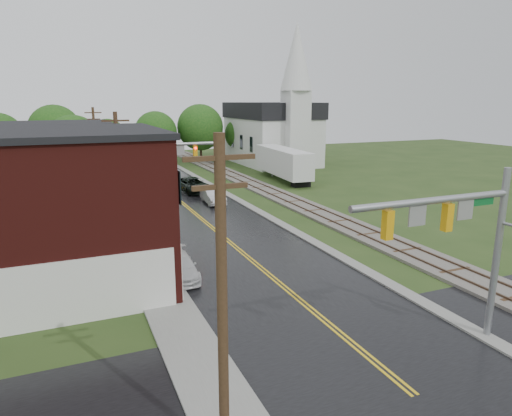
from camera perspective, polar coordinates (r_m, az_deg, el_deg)
ground at (r=17.50m, az=19.32°, el=-21.33°), size 160.00×160.00×0.00m
main_road at (r=42.73m, az=-8.47°, el=0.01°), size 10.00×90.00×0.02m
cross_road at (r=18.75m, az=15.03°, el=-18.47°), size 60.00×9.00×0.02m
curb_right at (r=48.93m, az=-3.84°, el=1.82°), size 0.80×70.00×0.12m
sidewalk_left at (r=36.87m, az=-15.85°, el=-2.51°), size 2.40×50.00×0.12m
brick_building at (r=26.04m, az=-27.32°, el=-0.58°), size 14.30×10.30×8.30m
yellow_house at (r=36.92m, az=-23.76°, el=1.99°), size 8.00×7.00×6.40m
darkred_building at (r=45.96m, az=-22.35°, el=2.88°), size 7.00×6.00×4.40m
church at (r=70.95m, az=2.36°, el=10.16°), size 10.40×18.40×20.00m
railroad at (r=50.57m, az=1.09°, el=2.34°), size 3.20×80.00×0.30m
traffic_signal_near at (r=19.04m, az=24.24°, el=-2.39°), size 7.34×0.30×7.20m
traffic_signal_far at (r=38.24m, az=-12.64°, el=5.85°), size 7.34×0.43×7.20m
utility_pole_a at (r=11.99m, az=-4.25°, el=-11.47°), size 1.80×0.28×9.00m
utility_pole_b at (r=32.90m, az=-16.72°, el=3.99°), size 1.80×0.28×9.00m
utility_pole_c at (r=54.67m, az=-19.40°, el=7.31°), size 1.80×0.28×9.00m
tree_left_c at (r=50.63m, az=-27.06°, el=5.95°), size 6.00×6.00×7.65m
tree_left_e at (r=56.46m, az=-21.63°, el=7.40°), size 6.40×6.40×8.16m
suv_dark at (r=49.78m, az=-7.85°, el=2.84°), size 3.14×5.86×1.56m
sedan_silver at (r=44.12m, az=-5.41°, el=1.50°), size 1.75×4.57×1.49m
pickup_white at (r=26.14m, az=-9.57°, el=-7.25°), size 2.07×4.50×1.27m
semi_trailer at (r=56.71m, az=3.43°, el=5.79°), size 3.63×12.67×3.93m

